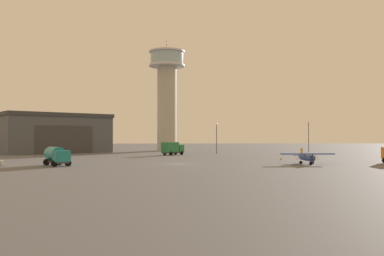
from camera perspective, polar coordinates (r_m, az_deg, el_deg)
name	(u,v)px	position (r m, az deg, el deg)	size (l,w,h in m)	color
ground_plane	(177,164)	(67.90, -2.07, -5.06)	(400.00, 400.00, 0.00)	#545456
control_tower	(167,91)	(132.09, -3.56, 5.28)	(11.60, 11.60, 36.38)	#B2AD9E
hangar	(53,133)	(121.41, -19.02, -0.71)	(34.59, 32.46, 10.95)	#4C5159
airplane_blue	(307,157)	(69.76, 15.85, -3.91)	(8.76, 6.89, 2.60)	#2847A8
truck_fuel_tanker_teal	(56,155)	(66.79, -18.54, -3.66)	(5.29, 6.31, 2.94)	#38383D
truck_box_green	(172,148)	(99.88, -2.80, -2.83)	(5.73, 6.08, 3.17)	#38383D
light_post_west	(309,134)	(123.50, 16.09, -0.79)	(0.44, 0.44, 9.06)	#38383D
light_post_east	(217,136)	(108.73, 3.48, -1.08)	(0.44, 0.44, 7.98)	#38383D
traffic_cone_near_left	(281,158)	(80.97, 12.43, -4.16)	(0.36, 0.36, 0.70)	black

